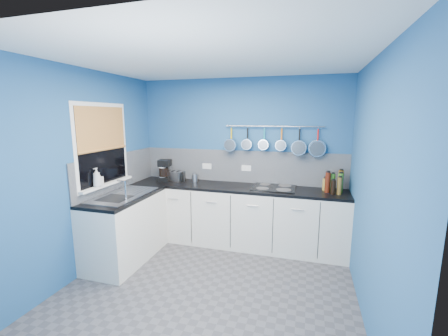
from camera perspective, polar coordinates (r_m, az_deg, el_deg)
The scene contains 42 objects.
floor at distance 3.64m, azimuth -2.76°, elevation -22.13°, with size 3.20×3.00×0.02m, color #47474C.
ceiling at distance 3.13m, azimuth -3.18°, elevation 20.79°, with size 3.20×3.00×0.02m, color white.
wall_back at distance 4.58m, azimuth 3.27°, elevation 1.59°, with size 3.20×0.02×2.50m, color #215286.
wall_front at distance 1.85m, azimuth -18.85°, elevation -12.09°, with size 3.20×0.02×2.50m, color #215286.
wall_left at distance 3.97m, azimuth -25.47°, elevation -0.72°, with size 0.02×3.00×2.50m, color #215286.
wall_right at distance 3.04m, azimuth 27.15°, elevation -3.97°, with size 0.02×3.00×2.50m, color #215286.
backsplash_back at distance 4.57m, azimuth 3.20°, elevation 0.31°, with size 3.20×0.02×0.50m, color gray.
backsplash_left at distance 4.43m, azimuth -20.04°, elevation -0.61°, with size 0.02×1.80×0.50m, color gray.
cabinet_run_back at distance 4.48m, azimuth 2.26°, elevation -9.40°, with size 3.20×0.60×0.86m, color silver.
worktop_back at distance 4.35m, azimuth 2.30°, elevation -3.82°, with size 3.20×0.60×0.04m, color black.
cabinet_run_left at distance 4.23m, azimuth -18.65°, elevation -11.21°, with size 0.60×1.20×0.86m, color silver.
worktop_left at distance 4.09m, azimuth -19.01°, elevation -5.31°, with size 0.60×1.20×0.04m, color black.
window_frame at distance 4.13m, azimuth -22.68°, elevation 4.08°, with size 0.01×1.00×1.10m, color white.
window_glass at distance 4.13m, azimuth -22.62°, elevation 4.08°, with size 0.01×0.90×1.00m, color black.
bamboo_blind at distance 4.11m, azimuth -22.75°, elevation 7.20°, with size 0.01×0.90×0.55m, color #C98E45.
window_sill at distance 4.20m, azimuth -21.93°, elevation -2.92°, with size 0.10×0.98×0.03m, color white.
sink_unit at distance 4.08m, azimuth -19.03°, elevation -4.99°, with size 0.50×0.95×0.01m, color silver.
mixer_tap at distance 3.82m, azimuth -18.72°, elevation -4.05°, with size 0.12×0.08×0.26m, color silver, non-canonical shape.
socket_left at distance 4.72m, azimuth -3.36°, elevation 0.37°, with size 0.15×0.01×0.09m, color white.
socket_right at distance 4.54m, azimuth 4.38°, elevation -0.02°, with size 0.15×0.01×0.09m, color white.
pot_rail at distance 4.38m, azimuth 9.61°, elevation 8.05°, with size 0.02×0.02×1.45m, color silver.
soap_bottle_a at distance 4.00m, azimuth -23.66°, elevation -1.69°, with size 0.09×0.09×0.24m, color white.
soap_bottle_b at distance 4.04m, azimuth -23.23°, elevation -2.03°, with size 0.08×0.08×0.17m, color white.
paper_towel at distance 4.77m, azimuth -11.93°, elevation -1.01°, with size 0.11×0.11×0.25m, color white.
coffee_maker at distance 4.76m, azimuth -11.61°, elevation -0.46°, with size 0.19×0.21×0.34m, color black, non-canonical shape.
toaster at distance 4.72m, azimuth -9.39°, elevation -1.59°, with size 0.25×0.14×0.16m, color silver.
canister at distance 4.65m, azimuth -5.72°, elevation -1.92°, with size 0.09×0.09×0.12m, color silver.
hob at distance 4.31m, azimuth 9.76°, elevation -3.75°, with size 0.61×0.54×0.01m, color black.
pan_0 at distance 4.50m, azimuth 1.43°, elevation 5.81°, with size 0.19×0.12×0.38m, color silver, non-canonical shape.
pan_1 at distance 4.44m, azimuth 4.61°, elevation 5.91°, with size 0.16×0.10×0.35m, color silver, non-canonical shape.
pan_2 at distance 4.40m, azimuth 7.87°, elevation 5.85°, with size 0.16×0.11×0.35m, color silver, non-canonical shape.
pan_3 at distance 4.37m, azimuth 11.18°, elevation 5.69°, with size 0.16×0.12×0.35m, color silver, non-canonical shape.
pan_4 at distance 4.36m, azimuth 14.51°, elevation 5.17°, with size 0.22×0.11×0.41m, color silver, non-canonical shape.
pan_5 at distance 4.36m, azimuth 17.85°, elevation 4.88°, with size 0.24×0.06×0.43m, color silver, non-canonical shape.
condiment_0 at distance 4.34m, azimuth 21.87°, elevation -2.35°, with size 0.07×0.07×0.29m, color #8C5914.
condiment_1 at distance 4.36m, azimuth 20.67°, elevation -3.23°, with size 0.05×0.05×0.14m, color brown.
condiment_2 at distance 4.33m, azimuth 19.09°, elevation -3.03°, with size 0.06×0.06×0.17m, color olive.
condiment_3 at distance 4.25m, azimuth 21.82°, elevation -2.75°, with size 0.07×0.07×0.27m, color #3F721E.
condiment_4 at distance 4.25m, azimuth 20.51°, elevation -2.77°, with size 0.06×0.06×0.26m, color #265919.
condiment_5 at distance 4.21m, azimuth 19.63°, elevation -2.67°, with size 0.07×0.07×0.28m, color #4C190C.
condiment_6 at distance 4.16m, azimuth 21.68°, elevation -3.29°, with size 0.06×0.06×0.23m, color brown.
condiment_7 at distance 4.14m, azimuth 20.59°, elevation -3.58°, with size 0.06×0.06×0.19m, color black.
Camera 1 is at (1.02, -2.90, 1.94)m, focal length 23.35 mm.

